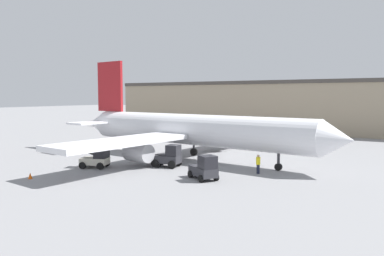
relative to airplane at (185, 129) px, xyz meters
The scene contains 8 objects.
ground_plane 3.53m from the airplane, ahead, with size 400.00×400.00×0.00m, color gray.
terminal_building 41.78m from the airplane, 79.85° to the left, with size 87.00×16.42×10.27m.
airplane is the anchor object (origin of this frame).
ground_crew_worker 11.32m from the airplane, 21.31° to the right, with size 0.40×0.40×1.80m.
baggage_tug 5.99m from the airplane, 76.88° to the right, with size 2.93×2.12×2.29m.
belt_loader_truck 10.77m from the airplane, 117.75° to the right, with size 3.08×2.74×1.97m.
pushback_tug 11.52m from the airplane, 50.75° to the right, with size 3.27×2.94×2.18m.
safety_cone_near 17.44m from the airplane, 111.52° to the right, with size 0.36×0.36×0.55m.
Camera 1 is at (20.92, -36.84, 7.22)m, focal length 35.00 mm.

